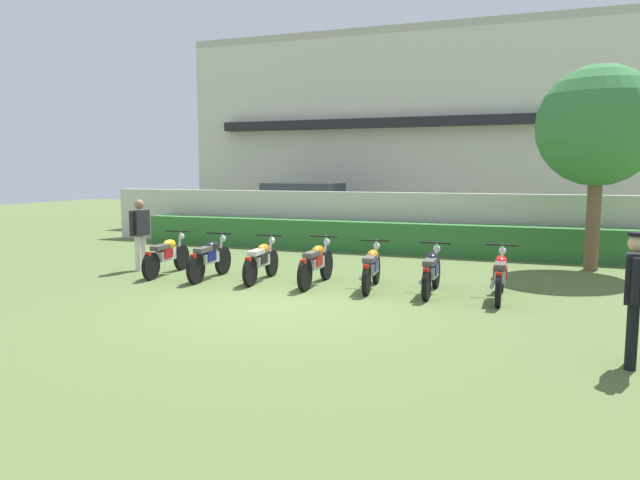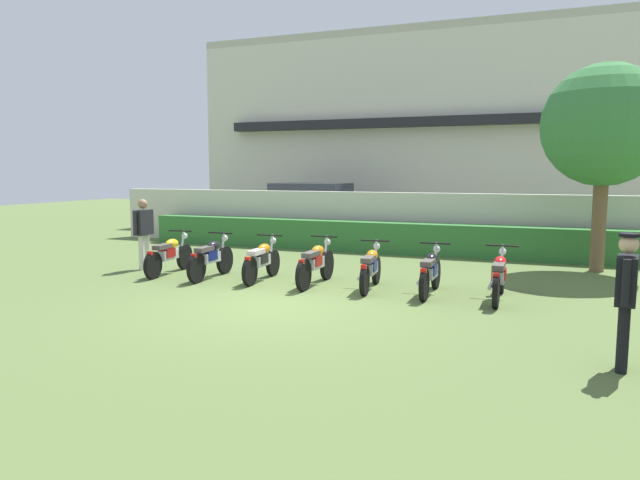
{
  "view_description": "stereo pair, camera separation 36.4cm",
  "coord_description": "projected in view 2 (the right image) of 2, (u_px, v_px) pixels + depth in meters",
  "views": [
    {
      "loc": [
        4.16,
        -9.23,
        2.36
      ],
      "look_at": [
        0.0,
        2.2,
        0.91
      ],
      "focal_mm": 32.98,
      "sensor_mm": 36.0,
      "label": 1
    },
    {
      "loc": [
        4.5,
        -9.1,
        2.36
      ],
      "look_at": [
        0.0,
        2.2,
        0.91
      ],
      "focal_mm": 32.98,
      "sensor_mm": 36.0,
      "label": 2
    }
  ],
  "objects": [
    {
      "name": "inspector_person",
      "position": [
        144.0,
        228.0,
        13.91
      ],
      "size": [
        0.23,
        0.68,
        1.68
      ],
      "color": "silver",
      "rests_on": "ground"
    },
    {
      "name": "ground",
      "position": [
        274.0,
        305.0,
        10.33
      ],
      "size": [
        60.0,
        60.0,
        0.0
      ],
      "primitive_type": "plane",
      "color": "#566B38"
    },
    {
      "name": "motorcycle_in_row_5",
      "position": [
        430.0,
        272.0,
        11.13
      ],
      "size": [
        0.6,
        1.82,
        0.95
      ],
      "rotation": [
        0.0,
        0.0,
        1.59
      ],
      "color": "black",
      "rests_on": "ground"
    },
    {
      "name": "tree_near_inspector",
      "position": [
        604.0,
        126.0,
        13.37
      ],
      "size": [
        2.79,
        2.79,
        4.78
      ],
      "color": "brown",
      "rests_on": "ground"
    },
    {
      "name": "motorcycle_in_row_2",
      "position": [
        262.0,
        260.0,
        12.53
      ],
      "size": [
        0.6,
        1.81,
        0.96
      ],
      "rotation": [
        0.0,
        0.0,
        1.63
      ],
      "color": "black",
      "rests_on": "ground"
    },
    {
      "name": "motorcycle_in_row_0",
      "position": [
        169.0,
        255.0,
        13.36
      ],
      "size": [
        0.6,
        1.94,
        0.96
      ],
      "rotation": [
        0.0,
        0.0,
        1.65
      ],
      "color": "black",
      "rests_on": "ground"
    },
    {
      "name": "motorcycle_in_row_4",
      "position": [
        371.0,
        268.0,
        11.62
      ],
      "size": [
        0.6,
        1.79,
        0.94
      ],
      "rotation": [
        0.0,
        0.0,
        1.67
      ],
      "color": "black",
      "rests_on": "ground"
    },
    {
      "name": "parked_car",
      "position": [
        315.0,
        209.0,
        21.47
      ],
      "size": [
        4.6,
        2.28,
        1.89
      ],
      "rotation": [
        0.0,
        0.0,
        -0.06
      ],
      "color": "navy",
      "rests_on": "ground"
    },
    {
      "name": "compound_wall",
      "position": [
        390.0,
        221.0,
        17.46
      ],
      "size": [
        18.85,
        0.3,
        1.71
      ],
      "primitive_type": "cube",
      "color": "beige",
      "rests_on": "ground"
    },
    {
      "name": "officer_0",
      "position": [
        626.0,
        291.0,
        6.84
      ],
      "size": [
        0.28,
        0.65,
        1.63
      ],
      "rotation": [
        0.0,
        0.0,
        3.01
      ],
      "color": "black",
      "rests_on": "ground"
    },
    {
      "name": "motorcycle_in_row_3",
      "position": [
        316.0,
        263.0,
        12.07
      ],
      "size": [
        0.6,
        1.95,
        0.98
      ],
      "rotation": [
        0.0,
        0.0,
        1.58
      ],
      "color": "black",
      "rests_on": "ground"
    },
    {
      "name": "motorcycle_in_row_1",
      "position": [
        211.0,
        258.0,
        12.82
      ],
      "size": [
        0.6,
        1.85,
        0.98
      ],
      "rotation": [
        0.0,
        0.0,
        1.6
      ],
      "color": "black",
      "rests_on": "ground"
    },
    {
      "name": "building",
      "position": [
        444.0,
        133.0,
        25.23
      ],
      "size": [
        19.85,
        6.5,
        7.92
      ],
      "color": "beige",
      "rests_on": "ground"
    },
    {
      "name": "motorcycle_in_row_6",
      "position": [
        499.0,
        276.0,
        10.64
      ],
      "size": [
        0.6,
        1.95,
        0.96
      ],
      "rotation": [
        0.0,
        0.0,
        1.58
      ],
      "color": "black",
      "rests_on": "ground"
    },
    {
      "name": "hedge_row",
      "position": [
        384.0,
        237.0,
        16.86
      ],
      "size": [
        15.08,
        0.7,
        0.88
      ],
      "primitive_type": "cube",
      "color": "#337033",
      "rests_on": "ground"
    }
  ]
}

